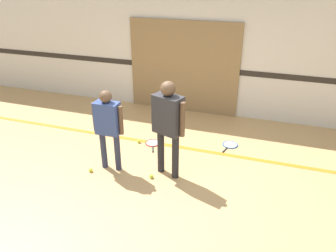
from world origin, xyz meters
The scene contains 11 objects.
ground_plane centered at (0.00, 0.00, 0.00)m, with size 16.00×16.00×0.00m, color tan.
wall_back centered at (0.00, 2.93, 1.60)m, with size 16.00×0.07×3.20m.
wall_panel centered at (-0.39, 2.87, 1.03)m, with size 2.50×0.05×2.06m.
floor_stripe centered at (0.00, 1.14, 0.00)m, with size 14.40×0.10×0.01m.
person_instructor centered at (0.11, 0.24, 0.99)m, with size 0.58×0.38×1.60m.
person_student_left centered at (-0.85, 0.11, 0.86)m, with size 0.53×0.22×1.40m.
racket_spare_on_floor centered at (-0.48, 1.10, 0.01)m, with size 0.37×0.51×0.03m.
racket_second_spare centered at (0.94, 1.50, 0.01)m, with size 0.36×0.51×0.03m.
tennis_ball_near_instructor centered at (-0.11, 0.04, 0.03)m, with size 0.07×0.07×0.07m, color #CCE038.
tennis_ball_by_spare_racket centered at (-0.75, 1.05, 0.03)m, with size 0.07×0.07×0.07m, color #CCE038.
tennis_ball_stray_left centered at (-1.13, -0.11, 0.03)m, with size 0.07×0.07×0.07m, color #CCE038.
Camera 1 is at (1.52, -4.03, 3.11)m, focal length 35.00 mm.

